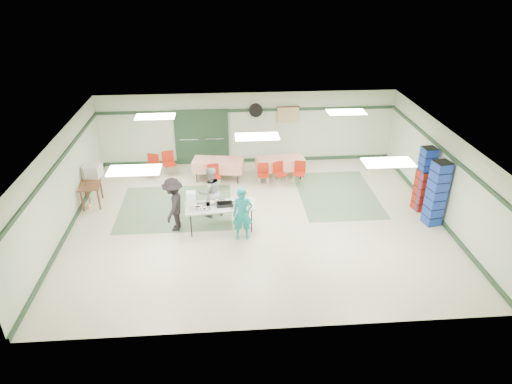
{
  "coord_description": "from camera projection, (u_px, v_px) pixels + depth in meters",
  "views": [
    {
      "loc": [
        -0.92,
        -11.76,
        7.06
      ],
      "look_at": [
        -0.05,
        -0.3,
        1.13
      ],
      "focal_mm": 32.0,
      "sensor_mm": 36.0,
      "label": 1
    }
  ],
  "objects": [
    {
      "name": "double_door_left",
      "position": [
        189.0,
        138.0,
        17.02
      ],
      "size": [
        0.9,
        0.06,
        2.1
      ],
      "primitive_type": "cube",
      "color": "#9A9C9A",
      "rests_on": "floor"
    },
    {
      "name": "trim_right",
      "position": [
        446.0,
        152.0,
        13.14
      ],
      "size": [
        0.06,
        9.0,
        0.1
      ],
      "primitive_type": "cube",
      "rotation": [
        0.0,
        0.0,
        1.57
      ],
      "color": "#1F3924",
      "rests_on": "wall_back"
    },
    {
      "name": "volunteer_grey",
      "position": [
        210.0,
        192.0,
        13.64
      ],
      "size": [
        0.92,
        0.8,
        1.59
      ],
      "primitive_type": "imported",
      "rotation": [
        0.0,
        0.0,
        3.43
      ],
      "color": "gray",
      "rests_on": "floor"
    },
    {
      "name": "dining_table_a",
      "position": [
        280.0,
        163.0,
        16.14
      ],
      "size": [
        1.74,
        0.92,
        0.77
      ],
      "rotation": [
        0.0,
        0.0,
        0.12
      ],
      "color": "red",
      "rests_on": "floor"
    },
    {
      "name": "scroll_banner",
      "position": [
        288.0,
        115.0,
        16.9
      ],
      "size": [
        0.8,
        0.02,
        0.6
      ],
      "primitive_type": "cube",
      "color": "beige",
      "rests_on": "wall_back"
    },
    {
      "name": "green_patch_a",
      "position": [
        176.0,
        207.0,
        14.43
      ],
      "size": [
        3.5,
        3.0,
        0.01
      ],
      "primitive_type": "cube",
      "color": "slate",
      "rests_on": "floor"
    },
    {
      "name": "baseboard_back",
      "position": [
        248.0,
        160.0,
        17.65
      ],
      "size": [
        11.0,
        0.06,
        0.12
      ],
      "primitive_type": "cube",
      "color": "#1F3924",
      "rests_on": "floor"
    },
    {
      "name": "trim_left",
      "position": [
        57.0,
        164.0,
        12.41
      ],
      "size": [
        0.06,
        9.0,
        0.1
      ],
      "primitive_type": "cube",
      "rotation": [
        0.0,
        0.0,
        1.57
      ],
      "color": "#1F3924",
      "rests_on": "wall_back"
    },
    {
      "name": "wall_back",
      "position": [
        248.0,
        128.0,
        17.08
      ],
      "size": [
        11.0,
        0.0,
        11.0
      ],
      "primitive_type": "plane",
      "rotation": [
        1.57,
        0.0,
        0.0
      ],
      "color": "#B6C2A5",
      "rests_on": "floor"
    },
    {
      "name": "wall_fan",
      "position": [
        256.0,
        110.0,
        16.73
      ],
      "size": [
        0.5,
        0.1,
        0.5
      ],
      "primitive_type": "cylinder",
      "rotation": [
        1.57,
        0.0,
        0.0
      ],
      "color": "black",
      "rests_on": "wall_back"
    },
    {
      "name": "baseboard_left",
      "position": [
        71.0,
        226.0,
        13.32
      ],
      "size": [
        0.06,
        9.0,
        0.12
      ],
      "primitive_type": "cube",
      "rotation": [
        0.0,
        0.0,
        1.57
      ],
      "color": "#1F3924",
      "rests_on": "floor"
    },
    {
      "name": "crate_stack_red",
      "position": [
        423.0,
        190.0,
        14.04
      ],
      "size": [
        0.49,
        0.49,
        1.35
      ],
      "primitive_type": "cube",
      "rotation": [
        0.0,
        0.0,
        0.21
      ],
      "color": "#9F210F",
      "rests_on": "floor"
    },
    {
      "name": "sheet_tray_left",
      "position": [
        200.0,
        207.0,
        12.88
      ],
      "size": [
        0.62,
        0.49,
        0.02
      ],
      "primitive_type": "cube",
      "rotation": [
        0.0,
        0.0,
        0.08
      ],
      "color": "silver",
      "rests_on": "serving_table"
    },
    {
      "name": "green_patch_b",
      "position": [
        337.0,
        194.0,
        15.23
      ],
      "size": [
        2.5,
        3.5,
        0.01
      ],
      "primitive_type": "cube",
      "color": "slate",
      "rests_on": "floor"
    },
    {
      "name": "chair_d",
      "position": [
        214.0,
        173.0,
        15.51
      ],
      "size": [
        0.46,
        0.47,
        0.83
      ],
      "rotation": [
        0.0,
        0.0,
        0.24
      ],
      "color": "#AE240D",
      "rests_on": "floor"
    },
    {
      "name": "wall_left",
      "position": [
        61.0,
        187.0,
        12.73
      ],
      "size": [
        0.0,
        9.0,
        9.0
      ],
      "primitive_type": "plane",
      "rotation": [
        1.57,
        0.0,
        1.57
      ],
      "color": "#B6C2A5",
      "rests_on": "floor"
    },
    {
      "name": "wall_right",
      "position": [
        442.0,
        174.0,
        13.46
      ],
      "size": [
        0.0,
        9.0,
        9.0
      ],
      "primitive_type": "plane",
      "rotation": [
        1.57,
        0.0,
        -1.57
      ],
      "color": "#B6C2A5",
      "rests_on": "floor"
    },
    {
      "name": "ceiling",
      "position": [
        257.0,
        136.0,
        12.48
      ],
      "size": [
        11.0,
        11.0,
        0.0
      ],
      "primitive_type": "plane",
      "rotation": [
        3.14,
        0.0,
        0.0
      ],
      "color": "silver",
      "rests_on": "wall_back"
    },
    {
      "name": "chair_a",
      "position": [
        279.0,
        171.0,
        15.65
      ],
      "size": [
        0.52,
        0.52,
        0.85
      ],
      "rotation": [
        0.0,
        0.0,
        0.41
      ],
      "color": "#AE240D",
      "rests_on": "floor"
    },
    {
      "name": "chair_b",
      "position": [
        263.0,
        172.0,
        15.63
      ],
      "size": [
        0.38,
        0.38,
        0.8
      ],
      "rotation": [
        0.0,
        0.0,
        -0.03
      ],
      "color": "#AE240D",
      "rests_on": "floor"
    },
    {
      "name": "chair_loose_a",
      "position": [
        169.0,
        161.0,
        16.31
      ],
      "size": [
        0.55,
        0.55,
        0.92
      ],
      "rotation": [
        0.0,
        0.0,
        0.35
      ],
      "color": "#AE240D",
      "rests_on": "floor"
    },
    {
      "name": "dining_table_b",
      "position": [
        218.0,
        165.0,
        15.99
      ],
      "size": [
        1.83,
        1.01,
        0.77
      ],
      "rotation": [
        0.0,
        0.0,
        -0.15
      ],
      "color": "red",
      "rests_on": "floor"
    },
    {
      "name": "broom",
      "position": [
        86.0,
        187.0,
        14.16
      ],
      "size": [
        0.08,
        0.22,
        1.35
      ],
      "primitive_type": "cylinder",
      "rotation": [
        0.14,
        0.0,
        -0.23
      ],
      "color": "brown",
      "rests_on": "floor"
    },
    {
      "name": "wall_front",
      "position": [
        274.0,
        278.0,
        9.11
      ],
      "size": [
        11.0,
        0.0,
        11.0
      ],
      "primitive_type": "plane",
      "rotation": [
        -1.57,
        0.0,
        0.0
      ],
      "color": "#B6C2A5",
      "rests_on": "floor"
    },
    {
      "name": "sheet_tray_right",
      "position": [
        241.0,
        205.0,
        12.99
      ],
      "size": [
        0.64,
        0.51,
        0.02
      ],
      "primitive_type": "cube",
      "rotation": [
        0.0,
        0.0,
        0.08
      ],
      "color": "silver",
      "rests_on": "serving_table"
    },
    {
      "name": "crate_stack_blue_a",
      "position": [
        436.0,
        194.0,
        13.12
      ],
      "size": [
        0.5,
        0.5,
        1.99
      ],
      "primitive_type": "cube",
      "rotation": [
        0.0,
        0.0,
        0.17
      ],
      "color": "#1B3EA7",
      "rests_on": "floor"
    },
    {
      "name": "printer_table",
      "position": [
        90.0,
        186.0,
        14.32
      ],
      "size": [
        0.73,
        1.02,
        0.74
      ],
      "rotation": [
        0.0,
        0.0,
        0.13
      ],
      "color": "brown",
      "rests_on": "floor"
    },
    {
      "name": "chair_loose_b",
      "position": [
        153.0,
        164.0,
        16.1
      ],
      "size": [
        0.53,
        0.53,
        0.9
      ],
      "rotation": [
        0.0,
        0.0,
        -0.32
      ],
      "color": "#AE240D",
      "rests_on": "floor"
    },
    {
      "name": "baking_pan",
      "position": [
        225.0,
        204.0,
        12.97
      ],
      "size": [
        0.48,
        0.32,
        0.08
      ],
      "primitive_type": "cube",
      "rotation": [
        0.0,
        0.0,
        0.08
      ],
      "color": "black",
      "rests_on": "serving_table"
    },
    {
      "name": "double_door_right",
      "position": [
        215.0,
        137.0,
        17.08
      ],
      "size": [
        0.9,
        0.06,
        2.1
      ],
      "primitive_type": "cube",
      "color": "#9A9C9A",
      "rests_on": "floor"
    },
    {
      "name": "serving_table",
      "position": [
        220.0,
        207.0,
        12.99
      ],
      "size": [
        2.04,
        0.96,
        0.76
      ],
      "rotation": [
        0.0,
        0.0,
        0.08
      ],
      "color": "#B8B8B3",
      "rests_on": "floor"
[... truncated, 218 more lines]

